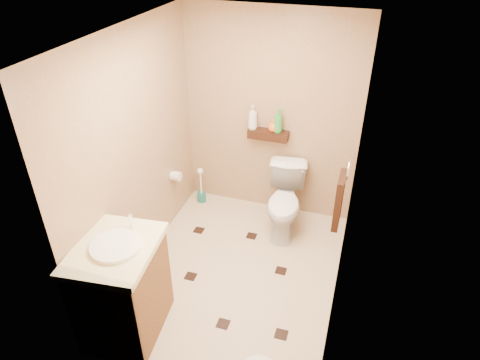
% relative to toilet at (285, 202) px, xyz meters
% --- Properties ---
extents(ground, '(2.50, 2.50, 0.00)m').
position_rel_toilet_xyz_m(ground, '(-0.30, -0.83, -0.38)').
color(ground, beige).
rests_on(ground, ground).
extents(wall_back, '(2.00, 0.04, 2.40)m').
position_rel_toilet_xyz_m(wall_back, '(-0.30, 0.42, 0.82)').
color(wall_back, tan).
rests_on(wall_back, ground).
extents(wall_front, '(2.00, 0.04, 2.40)m').
position_rel_toilet_xyz_m(wall_front, '(-0.30, -2.08, 0.82)').
color(wall_front, tan).
rests_on(wall_front, ground).
extents(wall_left, '(0.04, 2.50, 2.40)m').
position_rel_toilet_xyz_m(wall_left, '(-1.30, -0.83, 0.82)').
color(wall_left, tan).
rests_on(wall_left, ground).
extents(wall_right, '(0.04, 2.50, 2.40)m').
position_rel_toilet_xyz_m(wall_right, '(0.70, -0.83, 0.82)').
color(wall_right, tan).
rests_on(wall_right, ground).
extents(ceiling, '(2.00, 2.50, 0.02)m').
position_rel_toilet_xyz_m(ceiling, '(-0.30, -0.83, 2.02)').
color(ceiling, white).
rests_on(ceiling, wall_back).
extents(wall_shelf, '(0.46, 0.14, 0.10)m').
position_rel_toilet_xyz_m(wall_shelf, '(-0.30, 0.34, 0.64)').
color(wall_shelf, '#331A0E').
rests_on(wall_shelf, wall_back).
extents(floor_accents, '(1.36, 1.37, 0.01)m').
position_rel_toilet_xyz_m(floor_accents, '(-0.29, -0.88, -0.38)').
color(floor_accents, black).
rests_on(floor_accents, ground).
extents(toilet, '(0.52, 0.80, 0.76)m').
position_rel_toilet_xyz_m(toilet, '(0.00, 0.00, 0.00)').
color(toilet, white).
rests_on(toilet, ground).
extents(vanity, '(0.71, 0.83, 1.08)m').
position_rel_toilet_xyz_m(vanity, '(-1.00, -1.78, 0.10)').
color(vanity, brown).
rests_on(vanity, ground).
extents(toilet_brush, '(0.11, 0.11, 0.49)m').
position_rel_toilet_xyz_m(toilet_brush, '(-1.12, 0.24, -0.21)').
color(toilet_brush, '#1B6C65').
rests_on(toilet_brush, ground).
extents(towel_ring, '(0.12, 0.30, 0.76)m').
position_rel_toilet_xyz_m(towel_ring, '(0.61, -0.58, 0.57)').
color(towel_ring, silver).
rests_on(towel_ring, wall_right).
extents(toilet_paper, '(0.12, 0.11, 0.12)m').
position_rel_toilet_xyz_m(toilet_paper, '(-1.24, -0.18, 0.22)').
color(toilet_paper, white).
rests_on(toilet_paper, wall_left).
extents(bottle_a, '(0.11, 0.11, 0.28)m').
position_rel_toilet_xyz_m(bottle_a, '(-0.49, 0.34, 0.83)').
color(bottle_a, silver).
rests_on(bottle_a, wall_shelf).
extents(bottle_b, '(0.09, 0.09, 0.15)m').
position_rel_toilet_xyz_m(bottle_b, '(-0.49, 0.34, 0.76)').
color(bottle_b, '#EBFF35').
rests_on(bottle_b, wall_shelf).
extents(bottle_c, '(0.13, 0.13, 0.15)m').
position_rel_toilet_xyz_m(bottle_c, '(-0.25, 0.34, 0.77)').
color(bottle_c, orange).
rests_on(bottle_c, wall_shelf).
extents(bottle_d, '(0.13, 0.13, 0.27)m').
position_rel_toilet_xyz_m(bottle_d, '(-0.20, 0.34, 0.82)').
color(bottle_d, green).
rests_on(bottle_d, wall_shelf).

